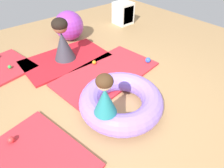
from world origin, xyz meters
TOP-DOWN VIEW (x-y plane):
  - ground_plane at (0.00, 0.00)m, footprint 8.00×8.00m
  - gym_mat_front at (0.27, 0.67)m, footprint 1.96×1.25m
  - gym_mat_near_right at (-0.06, 1.59)m, footprint 1.63×1.00m
  - inflatable_cushion at (-0.10, -0.11)m, footprint 1.19×1.19m
  - child_in_teal at (-0.47, -0.25)m, footprint 0.30×0.30m
  - adult_seated at (-0.06, 1.59)m, footprint 0.44×0.44m
  - play_ball_blue at (1.09, 0.44)m, footprint 0.10×0.10m
  - play_ball_green at (-1.03, 1.91)m, footprint 0.07×0.07m
  - play_ball_orange at (0.26, 1.04)m, footprint 0.08×0.08m
  - play_ball_red at (-1.50, 0.28)m, footprint 0.08×0.08m
  - exercise_ball_large at (0.50, 2.35)m, footprint 0.66×0.66m
  - storage_cube at (2.13, 2.28)m, footprint 0.44×0.44m

SIDE VIEW (x-z plane):
  - ground_plane at x=0.00m, z-range 0.00..0.00m
  - gym_mat_front at x=0.27m, z-range 0.00..0.04m
  - gym_mat_near_right at x=-0.06m, z-range 0.00..0.04m
  - play_ball_green at x=-1.03m, z-range 0.04..0.11m
  - play_ball_orange at x=0.26m, z-range 0.04..0.12m
  - play_ball_red at x=-1.50m, z-range 0.04..0.12m
  - play_ball_blue at x=1.09m, z-range 0.04..0.14m
  - inflatable_cushion at x=-0.10m, z-range 0.00..0.30m
  - storage_cube at x=2.13m, z-range 0.00..0.56m
  - exercise_ball_large at x=0.50m, z-range 0.00..0.66m
  - adult_seated at x=-0.06m, z-range 0.03..0.84m
  - child_in_teal at x=-0.47m, z-range 0.29..0.84m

